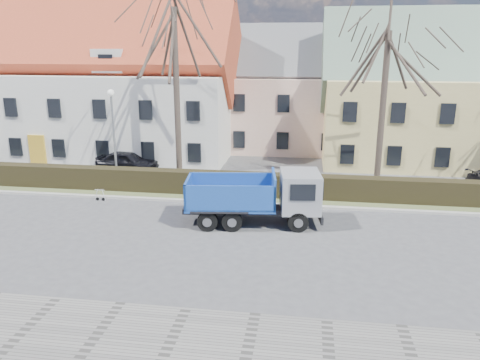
% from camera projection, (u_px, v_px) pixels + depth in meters
% --- Properties ---
extents(ground, '(120.00, 120.00, 0.00)m').
position_uv_depth(ground, '(173.00, 234.00, 21.08)').
color(ground, '#464649').
extents(sidewalk_near, '(80.00, 5.00, 0.08)m').
position_uv_depth(sidewalk_near, '(86.00, 350.00, 12.98)').
color(sidewalk_near, slate).
rests_on(sidewalk_near, ground).
extents(curb_far, '(80.00, 0.30, 0.12)m').
position_uv_depth(curb_far, '(196.00, 201.00, 25.44)').
color(curb_far, '#9D9B94').
rests_on(curb_far, ground).
extents(grass_strip, '(80.00, 3.00, 0.10)m').
position_uv_depth(grass_strip, '(203.00, 193.00, 26.96)').
color(grass_strip, '#4C5731').
rests_on(grass_strip, ground).
extents(hedge, '(60.00, 0.90, 1.30)m').
position_uv_depth(hedge, '(202.00, 184.00, 26.61)').
color(hedge, black).
rests_on(hedge, ground).
extents(building_white, '(26.80, 10.80, 9.50)m').
position_uv_depth(building_white, '(68.00, 91.00, 36.80)').
color(building_white, silver).
rests_on(building_white, ground).
extents(building_pink, '(10.80, 8.80, 8.00)m').
position_uv_depth(building_pink, '(286.00, 99.00, 38.45)').
color(building_pink, beige).
rests_on(building_pink, ground).
extents(building_yellow, '(18.80, 10.80, 8.50)m').
position_uv_depth(building_yellow, '(450.00, 103.00, 33.85)').
color(building_yellow, '#D1BD72').
rests_on(building_yellow, ground).
extents(tree_1, '(9.20, 9.20, 12.65)m').
position_uv_depth(tree_1, '(176.00, 79.00, 27.70)').
color(tree_1, '#3A3028').
rests_on(tree_1, ground).
extents(tree_2, '(8.00, 8.00, 11.00)m').
position_uv_depth(tree_2, '(384.00, 96.00, 26.26)').
color(tree_2, '#3A3028').
rests_on(tree_2, ground).
extents(dump_truck, '(6.84, 3.23, 2.64)m').
position_uv_depth(dump_truck, '(249.00, 197.00, 22.05)').
color(dump_truck, navy).
rests_on(dump_truck, ground).
extents(streetlight, '(0.46, 0.46, 5.86)m').
position_uv_depth(streetlight, '(114.00, 138.00, 27.70)').
color(streetlight, gray).
rests_on(streetlight, ground).
extents(cart_frame, '(0.79, 0.46, 0.72)m').
position_uv_depth(cart_frame, '(96.00, 194.00, 25.64)').
color(cart_frame, silver).
rests_on(cart_frame, ground).
extents(parked_car_a, '(4.31, 1.98, 1.43)m').
position_uv_depth(parked_car_a, '(127.00, 162.00, 31.38)').
color(parked_car_a, black).
rests_on(parked_car_a, ground).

